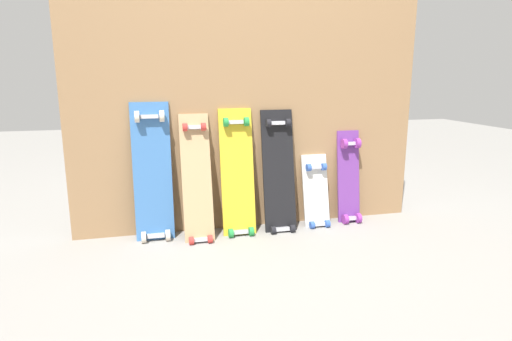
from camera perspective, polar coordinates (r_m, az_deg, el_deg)
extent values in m
plane|color=gray|center=(3.01, -0.33, -7.49)|extent=(12.00, 12.00, 0.00)
cube|color=#99724C|center=(2.90, -0.68, 9.37)|extent=(2.34, 0.04, 1.74)
cube|color=#386BAD|center=(2.81, -13.38, -0.77)|extent=(0.24, 0.12, 0.92)
cube|color=#B7B7BF|center=(2.85, -12.98, -8.31)|extent=(0.11, 0.04, 0.03)
cube|color=#B7B7BF|center=(2.77, -13.79, 6.88)|extent=(0.11, 0.04, 0.03)
cylinder|color=beige|center=(2.83, -14.48, -8.48)|extent=(0.03, 0.07, 0.07)
cylinder|color=beige|center=(2.83, -11.47, -8.31)|extent=(0.03, 0.07, 0.07)
cylinder|color=beige|center=(2.75, -15.33, 6.80)|extent=(0.03, 0.07, 0.07)
cylinder|color=beige|center=(2.75, -12.24, 6.97)|extent=(0.03, 0.07, 0.07)
cube|color=tan|center=(2.78, -7.75, -1.67)|extent=(0.19, 0.24, 0.86)
cube|color=#B7B7BF|center=(2.77, -7.28, -8.97)|extent=(0.08, 0.04, 0.03)
cube|color=#B7B7BF|center=(2.78, -8.12, 5.62)|extent=(0.08, 0.04, 0.03)
cylinder|color=red|center=(2.75, -8.45, -9.09)|extent=(0.03, 0.05, 0.05)
cylinder|color=red|center=(2.76, -6.03, -8.92)|extent=(0.03, 0.05, 0.05)
cylinder|color=red|center=(2.76, -9.29, 5.61)|extent=(0.03, 0.05, 0.05)
cylinder|color=red|center=(2.77, -6.88, 5.72)|extent=(0.03, 0.05, 0.05)
cube|color=gold|center=(2.84, -2.45, -0.87)|extent=(0.22, 0.17, 0.88)
cube|color=#B7B7BF|center=(2.86, -2.03, -8.04)|extent=(0.10, 0.04, 0.03)
cube|color=#B7B7BF|center=(2.82, -2.68, 6.36)|extent=(0.10, 0.04, 0.03)
cylinder|color=#268C3F|center=(2.83, -3.30, -8.21)|extent=(0.03, 0.06, 0.06)
cylinder|color=#268C3F|center=(2.86, -0.62, -7.99)|extent=(0.03, 0.06, 0.06)
cylinder|color=#268C3F|center=(2.79, -3.98, 6.34)|extent=(0.03, 0.06, 0.06)
cylinder|color=#268C3F|center=(2.82, -1.26, 6.42)|extent=(0.03, 0.06, 0.06)
cube|color=black|center=(2.91, 2.99, -0.74)|extent=(0.22, 0.18, 0.87)
cube|color=#B7B7BF|center=(2.93, 3.44, -7.66)|extent=(0.10, 0.04, 0.03)
cube|color=#B7B7BF|center=(2.89, 2.83, 6.23)|extent=(0.10, 0.04, 0.03)
cylinder|color=black|center=(2.89, 2.27, -7.83)|extent=(0.03, 0.05, 0.05)
cylinder|color=black|center=(2.93, 4.80, -7.59)|extent=(0.03, 0.05, 0.05)
cylinder|color=black|center=(2.85, 1.64, 6.23)|extent=(0.03, 0.05, 0.05)
cylinder|color=black|center=(2.89, 4.20, 6.29)|extent=(0.03, 0.05, 0.05)
cube|color=silver|center=(3.05, 7.84, -3.27)|extent=(0.18, 0.15, 0.56)
cube|color=#B7B7BF|center=(3.05, 8.23, -6.97)|extent=(0.08, 0.04, 0.03)
cube|color=#B7B7BF|center=(3.03, 7.79, 0.43)|extent=(0.08, 0.04, 0.03)
cylinder|color=#3359B2|center=(3.01, 7.36, -7.10)|extent=(0.03, 0.05, 0.05)
cylinder|color=#3359B2|center=(3.05, 9.33, -6.89)|extent=(0.03, 0.05, 0.05)
cylinder|color=#3359B2|center=(2.99, 6.91, 0.39)|extent=(0.03, 0.05, 0.05)
cylinder|color=#3359B2|center=(3.03, 8.89, 0.49)|extent=(0.03, 0.05, 0.05)
cube|color=#6B338C|center=(3.15, 12.04, -1.32)|extent=(0.16, 0.11, 0.71)
cube|color=#B7B7BF|center=(3.17, 12.30, -6.13)|extent=(0.07, 0.04, 0.03)
cube|color=#B7B7BF|center=(3.11, 12.18, 3.48)|extent=(0.07, 0.04, 0.03)
cylinder|color=purple|center=(3.14, 11.61, -6.27)|extent=(0.03, 0.07, 0.07)
cylinder|color=purple|center=(3.18, 13.25, -6.09)|extent=(0.03, 0.07, 0.07)
cylinder|color=purple|center=(3.07, 11.48, 3.45)|extent=(0.03, 0.07, 0.07)
cylinder|color=purple|center=(3.12, 13.15, 3.50)|extent=(0.03, 0.07, 0.07)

